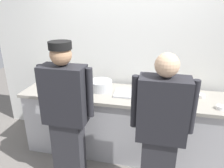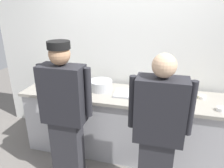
% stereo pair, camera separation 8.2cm
% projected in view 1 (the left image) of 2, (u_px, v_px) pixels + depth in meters
% --- Properties ---
extents(ground_plane, '(9.00, 9.00, 0.00)m').
position_uv_depth(ground_plane, '(117.00, 167.00, 2.76)').
color(ground_plane, slate).
extents(wall_back, '(4.18, 0.10, 2.89)m').
position_uv_depth(wall_back, '(130.00, 44.00, 2.99)').
color(wall_back, silver).
rests_on(wall_back, ground).
extents(prep_counter, '(2.66, 0.68, 0.89)m').
position_uv_depth(prep_counter, '(123.00, 123.00, 2.92)').
color(prep_counter, '#B2B2B7').
rests_on(prep_counter, ground).
extents(chef_near_left, '(0.60, 0.24, 1.66)m').
position_uv_depth(chef_near_left, '(66.00, 113.00, 2.28)').
color(chef_near_left, '#2D2D33').
rests_on(chef_near_left, ground).
extents(chef_center, '(0.60, 0.24, 1.62)m').
position_uv_depth(chef_center, '(161.00, 131.00, 2.02)').
color(chef_center, '#2D2D33').
rests_on(chef_center, ground).
extents(plate_stack_front, '(0.20, 0.20, 0.10)m').
position_uv_depth(plate_stack_front, '(162.00, 96.00, 2.58)').
color(plate_stack_front, white).
rests_on(plate_stack_front, prep_counter).
extents(plate_stack_rear, '(0.24, 0.24, 0.08)m').
position_uv_depth(plate_stack_rear, '(53.00, 85.00, 2.92)').
color(plate_stack_rear, white).
rests_on(plate_stack_rear, prep_counter).
extents(mixing_bowl_steel, '(0.31, 0.31, 0.13)m').
position_uv_depth(mixing_bowl_steel, '(100.00, 85.00, 2.87)').
color(mixing_bowl_steel, '#B7BABF').
rests_on(mixing_bowl_steel, prep_counter).
extents(sheet_tray, '(0.49, 0.31, 0.02)m').
position_uv_depth(sheet_tray, '(133.00, 94.00, 2.73)').
color(sheet_tray, '#B7BABF').
rests_on(sheet_tray, prep_counter).
extents(squeeze_bottle_primary, '(0.06, 0.06, 0.18)m').
position_uv_depth(squeeze_bottle_primary, '(193.00, 89.00, 2.67)').
color(squeeze_bottle_primary, '#E5E066').
rests_on(squeeze_bottle_primary, prep_counter).
extents(squeeze_bottle_secondary, '(0.06, 0.06, 0.18)m').
position_uv_depth(squeeze_bottle_secondary, '(183.00, 94.00, 2.53)').
color(squeeze_bottle_secondary, orange).
rests_on(squeeze_bottle_secondary, prep_counter).
extents(squeeze_bottle_spare, '(0.06, 0.06, 0.19)m').
position_uv_depth(squeeze_bottle_spare, '(49.00, 76.00, 3.12)').
color(squeeze_bottle_spare, '#56A333').
rests_on(squeeze_bottle_spare, prep_counter).
extents(ramekin_yellow_sauce, '(0.10, 0.10, 0.04)m').
position_uv_depth(ramekin_yellow_sauce, '(156.00, 89.00, 2.84)').
color(ramekin_yellow_sauce, white).
rests_on(ramekin_yellow_sauce, prep_counter).
extents(ramekin_red_sauce, '(0.10, 0.10, 0.04)m').
position_uv_depth(ramekin_red_sauce, '(201.00, 96.00, 2.65)').
color(ramekin_red_sauce, white).
rests_on(ramekin_red_sauce, prep_counter).
extents(ramekin_orange_sauce, '(0.08, 0.08, 0.05)m').
position_uv_depth(ramekin_orange_sauce, '(72.00, 93.00, 2.72)').
color(ramekin_orange_sauce, white).
rests_on(ramekin_orange_sauce, prep_counter).
extents(ramekin_green_sauce, '(0.09, 0.09, 0.04)m').
position_uv_depth(ramekin_green_sauce, '(220.00, 107.00, 2.36)').
color(ramekin_green_sauce, white).
rests_on(ramekin_green_sauce, prep_counter).
extents(deli_cup, '(0.09, 0.09, 0.09)m').
position_uv_depth(deli_cup, '(178.00, 92.00, 2.69)').
color(deli_cup, white).
rests_on(deli_cup, prep_counter).
extents(chefs_knife, '(0.28, 0.03, 0.02)m').
position_uv_depth(chefs_knife, '(72.00, 87.00, 2.95)').
color(chefs_knife, '#B7BABF').
rests_on(chefs_knife, prep_counter).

